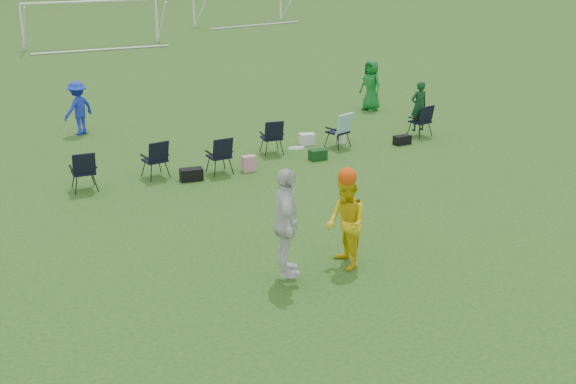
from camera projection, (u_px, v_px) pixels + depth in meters
ground at (399, 298)px, 11.97m from camera, size 260.00×260.00×0.00m
fielder_blue at (78, 108)px, 21.71m from camera, size 1.21×1.03×1.62m
fielder_green_far at (371, 85)px, 24.81m from camera, size 0.71×0.94×1.74m
center_contest at (316, 222)px, 12.46m from camera, size 2.10×1.22×2.43m
sideline_setup at (281, 140)px, 19.47m from camera, size 10.75×1.80×1.65m
goal_mid at (91, 10)px, 39.33m from camera, size 7.40×0.63×2.46m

